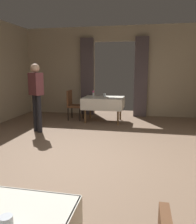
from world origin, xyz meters
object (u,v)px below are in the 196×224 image
(dining_table_mid, at_px, (103,101))
(plate_mid_b, at_px, (112,98))
(glass_mid_c, at_px, (105,95))
(chair_mid_left, at_px, (73,103))
(person_waiter_by_doorway, at_px, (36,92))
(flower_vase_mid, at_px, (93,93))

(dining_table_mid, bearing_deg, plate_mid_b, -37.41)
(glass_mid_c, bearing_deg, plate_mid_b, -52.09)
(chair_mid_left, distance_m, plate_mid_b, 1.35)
(dining_table_mid, relative_size, plate_mid_b, 5.23)
(glass_mid_c, xyz_separation_m, person_waiter_by_doorway, (-1.46, -1.61, 0.22))
(dining_table_mid, bearing_deg, glass_mid_c, 83.53)
(flower_vase_mid, relative_size, person_waiter_by_doorway, 0.12)
(dining_table_mid, distance_m, flower_vase_mid, 0.38)
(flower_vase_mid, xyz_separation_m, person_waiter_by_doorway, (-1.13, -1.49, 0.17))
(dining_table_mid, distance_m, person_waiter_by_doorway, 2.10)
(dining_table_mid, xyz_separation_m, person_waiter_by_doorway, (-1.45, -1.47, 0.39))
(plate_mid_b, height_order, person_waiter_by_doorway, person_waiter_by_doorway)
(flower_vase_mid, xyz_separation_m, plate_mid_b, (0.61, -0.24, -0.10))
(dining_table_mid, relative_size, chair_mid_left, 1.31)
(dining_table_mid, height_order, plate_mid_b, plate_mid_b)
(chair_mid_left, distance_m, person_waiter_by_doorway, 1.71)
(chair_mid_left, relative_size, flower_vase_mid, 4.69)
(dining_table_mid, xyz_separation_m, plate_mid_b, (0.29, -0.22, 0.12))
(dining_table_mid, height_order, chair_mid_left, chair_mid_left)
(plate_mid_b, distance_m, person_waiter_by_doorway, 2.16)
(dining_table_mid, relative_size, person_waiter_by_doorway, 0.71)
(person_waiter_by_doorway, bearing_deg, dining_table_mid, 45.54)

